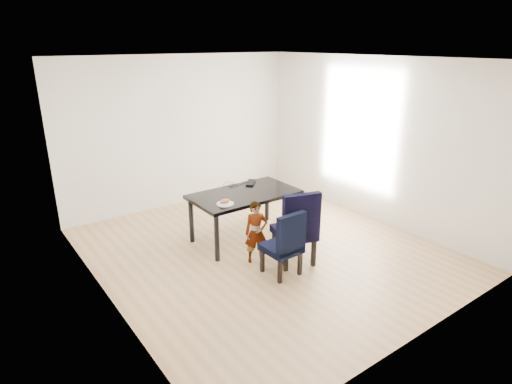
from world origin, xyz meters
TOP-DOWN VIEW (x-y plane):
  - floor at (0.00, 0.00)m, footprint 4.50×5.00m
  - ceiling at (0.00, 0.00)m, footprint 4.50×5.00m
  - wall_back at (0.00, 2.50)m, footprint 4.50×0.01m
  - wall_front at (0.00, -2.50)m, footprint 4.50×0.01m
  - wall_left at (-2.25, 0.00)m, footprint 0.01×5.00m
  - wall_right at (2.25, 0.00)m, footprint 0.01×5.00m
  - dining_table at (0.00, 0.50)m, footprint 1.60×0.90m
  - chair_left at (-0.22, -0.66)m, footprint 0.44×0.46m
  - chair_right at (0.13, -0.50)m, footprint 0.65×0.66m
  - child at (-0.29, -0.20)m, footprint 0.38×0.33m
  - plate at (-0.48, 0.27)m, footprint 0.30×0.30m
  - sandwich at (-0.49, 0.27)m, footprint 0.18×0.14m
  - laptop at (0.31, 0.85)m, footprint 0.37×0.37m
  - cable_tangle at (0.04, 0.85)m, footprint 0.17×0.17m

SIDE VIEW (x-z plane):
  - floor at x=0.00m, z-range -0.01..0.00m
  - dining_table at x=0.00m, z-range 0.00..0.75m
  - child at x=-0.29m, z-range 0.00..0.88m
  - chair_left at x=-0.22m, z-range 0.00..0.90m
  - chair_right at x=0.13m, z-range 0.00..1.07m
  - cable_tangle at x=0.04m, z-range 0.75..0.76m
  - plate at x=-0.48m, z-range 0.75..0.76m
  - laptop at x=0.31m, z-range 0.75..0.78m
  - sandwich at x=-0.49m, z-range 0.76..0.83m
  - wall_back at x=0.00m, z-range 0.00..2.70m
  - wall_front at x=0.00m, z-range 0.00..2.70m
  - wall_left at x=-2.25m, z-range 0.00..2.70m
  - wall_right at x=2.25m, z-range 0.00..2.70m
  - ceiling at x=0.00m, z-range 2.70..2.71m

